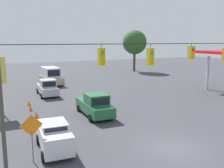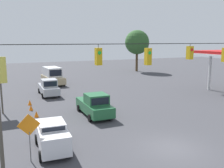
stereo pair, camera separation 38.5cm
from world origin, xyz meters
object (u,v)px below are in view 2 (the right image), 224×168
Objects in this scene: traffic_cone_second at (42,129)px; work_zone_sign at (29,129)px; tree_horizon_left at (137,42)px; box_truck_tan_withflow_deep at (53,76)px; traffic_cone_fifth at (31,108)px; overhead_signal_span at (169,75)px; pickup_truck_green_withflow_mid at (95,105)px; pickup_truck_silver_withflow_far at (49,88)px; sedan_white_parked_shoulder at (52,135)px; traffic_cone_fourth at (36,114)px; traffic_cone_third at (40,121)px; traffic_cone_nearest at (48,139)px; traffic_cone_farthest at (30,103)px.

traffic_cone_second is 0.20× the size of work_zone_sign.
box_truck_tan_withflow_deep is at bearing 24.60° from tree_horizon_left.
traffic_cone_fifth is at bearing -90.10° from traffic_cone_second.
overhead_signal_span reaches higher than work_zone_sign.
work_zone_sign reaches higher than pickup_truck_green_withflow_mid.
pickup_truck_silver_withflow_far reaches higher than traffic_cone_second.
work_zone_sign is (4.27, 17.58, 1.01)m from pickup_truck_silver_withflow_far.
traffic_cone_second is (0.15, -3.35, -0.69)m from sedan_white_parked_shoulder.
overhead_signal_span is at bearing 102.66° from pickup_truck_silver_withflow_far.
traffic_cone_fifth is (2.95, 6.45, -0.69)m from pickup_truck_silver_withflow_far.
traffic_cone_fourth is (4.83, 16.78, -1.07)m from box_truck_tan_withflow_deep.
traffic_cone_third is 4.64m from traffic_cone_fifth.
overhead_signal_span is 12.96m from traffic_cone_fourth.
box_truck_tan_withflow_deep is 23.52m from tree_horizon_left.
traffic_cone_fifth is (-0.01, -6.70, 0.00)m from traffic_cone_second.
traffic_cone_nearest is 6.39m from traffic_cone_fourth.
traffic_cone_second is 4.92m from work_zone_sign.
tree_horizon_left reaches higher than pickup_truck_silver_withflow_far.
work_zone_sign reaches higher than traffic_cone_third.
traffic_cone_second and traffic_cone_fourth have the same top height.
traffic_cone_third is at bearing -94.59° from traffic_cone_second.
traffic_cone_fourth is at bearing 45.71° from tree_horizon_left.
overhead_signal_span is 7.10× the size of work_zone_sign.
traffic_cone_second is 1.00× the size of traffic_cone_farthest.
traffic_cone_farthest is (0.05, -4.71, 0.00)m from traffic_cone_fourth.
overhead_signal_span reaches higher than box_truck_tan_withflow_deep.
tree_horizon_left is at bearing -127.86° from work_zone_sign.
box_truck_tan_withflow_deep is 0.69× the size of tree_horizon_left.
traffic_cone_fifth and traffic_cone_farthest have the same top height.
traffic_cone_fifth is at bearing -89.40° from traffic_cone_nearest.
traffic_cone_nearest is 2.18m from traffic_cone_second.
traffic_cone_third is (-0.01, -5.40, -0.69)m from sedan_white_parked_shoulder.
box_truck_tan_withflow_deep reaches higher than traffic_cone_third.
traffic_cone_second is (5.01, 20.99, -1.07)m from box_truck_tan_withflow_deep.
traffic_cone_fifth is at bearing 86.67° from traffic_cone_farthest.
traffic_cone_third is 38.88m from tree_horizon_left.
traffic_cone_farthest is (2.82, 4.23, -0.69)m from pickup_truck_silver_withflow_far.
sedan_white_parked_shoulder is at bearing 92.33° from traffic_cone_nearest.
traffic_cone_fourth is (-0.19, -4.21, 0.00)m from traffic_cone_second.
traffic_cone_fifth is at bearing -38.70° from pickup_truck_green_withflow_mid.
traffic_cone_third is at bearing 89.43° from traffic_cone_fourth.
sedan_white_parked_shoulder is 0.47× the size of tree_horizon_left.
tree_horizon_left is (-25.78, -32.73, 6.21)m from traffic_cone_nearest.
work_zone_sign is (6.53, 6.95, 1.01)m from pickup_truck_green_withflow_mid.
pickup_truck_green_withflow_mid is at bearing 161.45° from traffic_cone_fourth.
traffic_cone_nearest is (0.05, -1.17, -0.69)m from sedan_white_parked_shoulder.
traffic_cone_nearest is at bearing 90.60° from traffic_cone_fifth.
sedan_white_parked_shoulder is 7.54× the size of traffic_cone_fourth.
pickup_truck_silver_withflow_far reaches higher than traffic_cone_third.
traffic_cone_fourth is at bearing -90.73° from traffic_cone_nearest.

